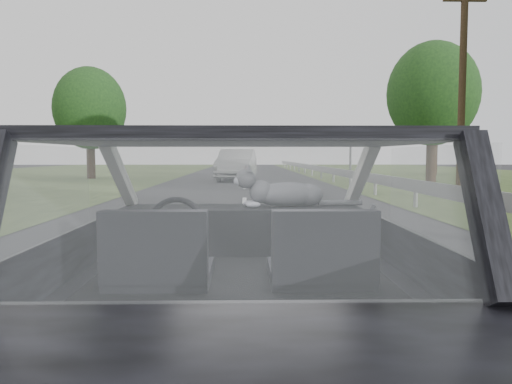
{
  "coord_description": "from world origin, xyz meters",
  "views": [
    {
      "loc": [
        0.03,
        -2.71,
        1.35
      ],
      "look_at": [
        0.1,
        0.54,
        1.11
      ],
      "focal_mm": 35.0,
      "sensor_mm": 36.0,
      "label": 1
    }
  ],
  "objects_px": {
    "cat": "(287,193)",
    "other_car": "(237,165)",
    "subject_car": "(241,268)",
    "highway_sign": "(350,155)",
    "utility_pole": "(462,88)"
  },
  "relations": [
    {
      "from": "subject_car",
      "to": "utility_pole",
      "type": "xyz_separation_m",
      "value": [
        7.12,
        13.64,
        2.81
      ]
    },
    {
      "from": "other_car",
      "to": "utility_pole",
      "type": "bearing_deg",
      "value": -48.83
    },
    {
      "from": "other_car",
      "to": "utility_pole",
      "type": "xyz_separation_m",
      "value": [
        7.55,
        -10.43,
        2.69
      ]
    },
    {
      "from": "cat",
      "to": "other_car",
      "type": "relative_size",
      "value": 0.13
    },
    {
      "from": "highway_sign",
      "to": "cat",
      "type": "bearing_deg",
      "value": -115.14
    },
    {
      "from": "cat",
      "to": "highway_sign",
      "type": "relative_size",
      "value": 0.23
    },
    {
      "from": "highway_sign",
      "to": "utility_pole",
      "type": "distance_m",
      "value": 8.87
    },
    {
      "from": "cat",
      "to": "other_car",
      "type": "height_order",
      "value": "other_car"
    },
    {
      "from": "other_car",
      "to": "highway_sign",
      "type": "height_order",
      "value": "highway_sign"
    },
    {
      "from": "subject_car",
      "to": "highway_sign",
      "type": "xyz_separation_m",
      "value": [
        5.26,
        22.04,
        0.65
      ]
    },
    {
      "from": "subject_car",
      "to": "other_car",
      "type": "bearing_deg",
      "value": 91.02
    },
    {
      "from": "subject_car",
      "to": "cat",
      "type": "relative_size",
      "value": 6.23
    },
    {
      "from": "subject_car",
      "to": "other_car",
      "type": "height_order",
      "value": "other_car"
    },
    {
      "from": "subject_car",
      "to": "highway_sign",
      "type": "relative_size",
      "value": 1.46
    },
    {
      "from": "subject_car",
      "to": "cat",
      "type": "height_order",
      "value": "subject_car"
    }
  ]
}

